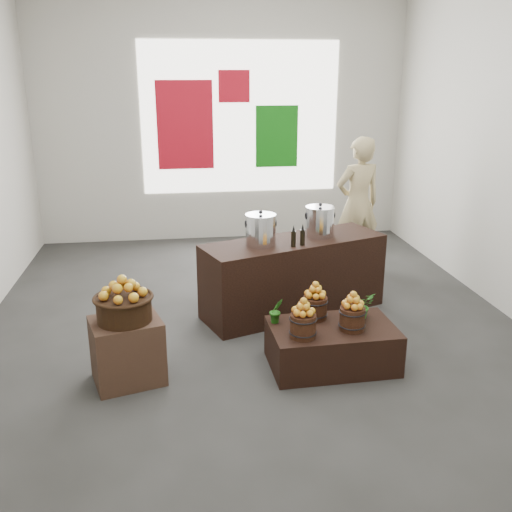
{
  "coord_description": "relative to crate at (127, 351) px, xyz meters",
  "views": [
    {
      "loc": [
        -0.78,
        -5.96,
        2.74
      ],
      "look_at": [
        0.01,
        -0.4,
        0.91
      ],
      "focal_mm": 40.0,
      "sensor_mm": 36.0,
      "label": 1
    }
  ],
  "objects": [
    {
      "name": "stock_pot_center",
      "position": [
        2.15,
        1.49,
        0.75
      ],
      "size": [
        0.33,
        0.33,
        0.33
      ],
      "primitive_type": "cylinder",
      "color": "silver",
      "rests_on": "counter"
    },
    {
      "name": "apples_in_bucket_front_left",
      "position": [
        1.6,
        -0.16,
        0.41
      ],
      "size": [
        0.18,
        0.18,
        0.16
      ],
      "primitive_type": null,
      "color": "maroon",
      "rests_on": "apple_bucket_front_left"
    },
    {
      "name": "apples_in_bucket_rear",
      "position": [
        1.8,
        0.23,
        0.41
      ],
      "size": [
        0.18,
        0.18,
        0.16
      ],
      "primitive_type": null,
      "color": "maroon",
      "rests_on": "apple_bucket_rear"
    },
    {
      "name": "apple_bucket_front_right",
      "position": [
        2.09,
        -0.07,
        0.22
      ],
      "size": [
        0.24,
        0.24,
        0.22
      ],
      "primitive_type": "cylinder",
      "color": "#391A0F",
      "rests_on": "display_table"
    },
    {
      "name": "stock_pot_left",
      "position": [
        1.41,
        1.22,
        0.75
      ],
      "size": [
        0.33,
        0.33,
        0.33
      ],
      "primitive_type": "cylinder",
      "color": "silver",
      "rests_on": "counter"
    },
    {
      "name": "wicker_basket",
      "position": [
        0.0,
        0.0,
        0.41
      ],
      "size": [
        0.49,
        0.49,
        0.22
      ],
      "primitive_type": "cylinder",
      "color": "black",
      "rests_on": "crate"
    },
    {
      "name": "back_wall",
      "position": [
        1.29,
        4.67,
        1.7
      ],
      "size": [
        6.0,
        0.04,
        4.0
      ],
      "primitive_type": "cube",
      "color": "#B9B6AA",
      "rests_on": "ground"
    },
    {
      "name": "apple_bucket_rear",
      "position": [
        1.8,
        0.23,
        0.22
      ],
      "size": [
        0.24,
        0.24,
        0.22
      ],
      "primitive_type": "cylinder",
      "color": "#391A0F",
      "rests_on": "display_table"
    },
    {
      "name": "herb_garnish_left",
      "position": [
        1.41,
        0.19,
        0.23
      ],
      "size": [
        0.16,
        0.14,
        0.25
      ],
      "primitive_type": "imported",
      "rotation": [
        0.0,
        0.0,
        0.3
      ],
      "color": "#1D5E13",
      "rests_on": "display_table"
    },
    {
      "name": "oil_cruets",
      "position": [
        1.9,
        1.17,
        0.7
      ],
      "size": [
        0.17,
        0.11,
        0.25
      ],
      "primitive_type": null,
      "rotation": [
        0.0,
        0.0,
        0.35
      ],
      "color": "black",
      "rests_on": "counter"
    },
    {
      "name": "apples_in_basket",
      "position": [
        0.0,
        0.0,
        0.63
      ],
      "size": [
        0.38,
        0.38,
        0.2
      ],
      "primitive_type": null,
      "color": "maroon",
      "rests_on": "wicker_basket"
    },
    {
      "name": "deco_red_upper",
      "position": [
        1.49,
        4.64,
        2.2
      ],
      "size": [
        0.5,
        0.04,
        0.5
      ],
      "primitive_type": "cube",
      "color": "#B00D1D",
      "rests_on": "back_wall"
    },
    {
      "name": "crate",
      "position": [
        0.0,
        0.0,
        0.0
      ],
      "size": [
        0.72,
        0.65,
        0.61
      ],
      "primitive_type": "cube",
      "rotation": [
        0.0,
        0.0,
        0.28
      ],
      "color": "#4C3123",
      "rests_on": "ground"
    },
    {
      "name": "apples_in_bucket_front_right",
      "position": [
        2.09,
        -0.07,
        0.41
      ],
      "size": [
        0.18,
        0.18,
        0.16
      ],
      "primitive_type": null,
      "color": "maroon",
      "rests_on": "apple_bucket_front_right"
    },
    {
      "name": "apple_bucket_front_left",
      "position": [
        1.6,
        -0.16,
        0.22
      ],
      "size": [
        0.24,
        0.24,
        0.22
      ],
      "primitive_type": "cylinder",
      "color": "#391A0F",
      "rests_on": "display_table"
    },
    {
      "name": "herb_garnish_right",
      "position": [
        2.25,
        0.17,
        0.24
      ],
      "size": [
        0.3,
        0.29,
        0.27
      ],
      "primitive_type": "imported",
      "rotation": [
        0.0,
        0.0,
        0.39
      ],
      "color": "#1D5E13",
      "rests_on": "display_table"
    },
    {
      "name": "ground",
      "position": [
        1.29,
        1.17,
        -0.3
      ],
      "size": [
        7.0,
        7.0,
        0.0
      ],
      "primitive_type": "plane",
      "color": "#333331",
      "rests_on": "ground"
    },
    {
      "name": "shopper",
      "position": [
        3.04,
        2.81,
        0.64
      ],
      "size": [
        0.77,
        0.6,
        1.89
      ],
      "primitive_type": "imported",
      "rotation": [
        0.0,
        0.0,
        3.37
      ],
      "color": "tan",
      "rests_on": "ground"
    },
    {
      "name": "deco_green_right",
      "position": [
        2.19,
        4.64,
        1.4
      ],
      "size": [
        0.7,
        0.04,
        1.0
      ],
      "primitive_type": "cube",
      "color": "#106710",
      "rests_on": "back_wall"
    },
    {
      "name": "back_opening",
      "position": [
        1.59,
        4.65,
        1.7
      ],
      "size": [
        3.2,
        0.02,
        2.4
      ],
      "primitive_type": "cube",
      "color": "white",
      "rests_on": "back_wall"
    },
    {
      "name": "deco_red_left",
      "position": [
        0.69,
        4.64,
        1.6
      ],
      "size": [
        0.9,
        0.04,
        1.4
      ],
      "primitive_type": "cube",
      "color": "#B00D1D",
      "rests_on": "back_wall"
    },
    {
      "name": "display_table",
      "position": [
        1.93,
        0.02,
        -0.1
      ],
      "size": [
        1.21,
        0.77,
        0.41
      ],
      "primitive_type": "cube",
      "rotation": [
        0.0,
        0.0,
        0.03
      ],
      "color": "black",
      "rests_on": "ground"
    },
    {
      "name": "counter",
      "position": [
        1.83,
        1.37,
        0.14
      ],
      "size": [
        2.26,
        1.38,
        0.88
      ],
      "primitive_type": "cube",
      "rotation": [
        0.0,
        0.0,
        0.35
      ],
      "color": "black",
      "rests_on": "ground"
    }
  ]
}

